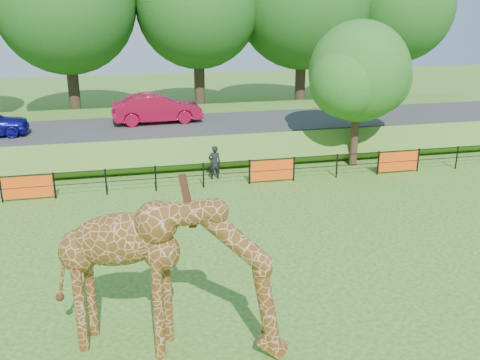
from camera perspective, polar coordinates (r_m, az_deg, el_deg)
The scene contains 9 objects.
ground at distance 15.55m, azimuth 0.84°, elevation -10.46°, with size 90.00×90.00×0.00m, color #2A5D17.
giraffe at distance 11.92m, azimuth -7.63°, elevation -10.09°, with size 5.24×0.96×3.74m, color #5E3713, non-canonical shape.
perimeter_fence at distance 22.55m, azimuth -3.92°, elevation 0.52°, with size 28.07×0.10×1.10m, color black, non-canonical shape.
embankment at distance 29.69m, azimuth -6.21°, elevation 5.12°, with size 40.00×9.00×1.30m, color #2A5D17.
road at distance 28.07m, azimuth -5.89°, elevation 5.83°, with size 40.00×5.00×0.12m, color #2F2F31.
car_red at distance 28.46m, azimuth -8.84°, elevation 7.57°, with size 1.61×4.61×1.52m, color #B40C33.
visitor at distance 23.54m, azimuth -2.74°, elevation 1.88°, with size 0.56×0.36×1.52m, color black.
tree_east at distance 25.46m, azimuth 12.72°, elevation 10.84°, with size 5.40×4.71×6.76m.
bg_tree_line at distance 35.56m, azimuth -4.73°, elevation 18.05°, with size 37.30×8.80×11.82m.
Camera 1 is at (-3.21, -13.19, 7.58)m, focal length 40.00 mm.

